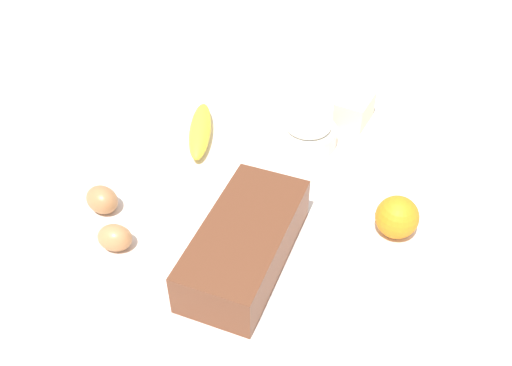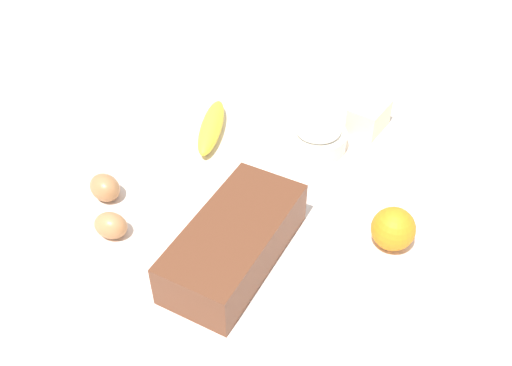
{
  "view_description": "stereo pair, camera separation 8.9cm",
  "coord_description": "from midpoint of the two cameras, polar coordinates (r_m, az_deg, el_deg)",
  "views": [
    {
      "loc": [
        -0.74,
        -0.18,
        0.72
      ],
      "look_at": [
        0.0,
        0.0,
        0.04
      ],
      "focal_mm": 39.51,
      "sensor_mm": 36.0,
      "label": 1
    },
    {
      "loc": [
        -0.71,
        -0.27,
        0.72
      ],
      "look_at": [
        0.0,
        0.0,
        0.04
      ],
      "focal_mm": 39.51,
      "sensor_mm": 36.0,
      "label": 2
    }
  ],
  "objects": [
    {
      "name": "flour_bowl",
      "position": [
        1.16,
        8.44,
        4.67
      ],
      "size": [
        0.12,
        0.12,
        0.06
      ],
      "color": "silver",
      "rests_on": "ground_plane"
    },
    {
      "name": "butter_block",
      "position": [
        1.23,
        13.39,
        6.46
      ],
      "size": [
        0.1,
        0.08,
        0.06
      ],
      "primitive_type": "cube",
      "rotation": [
        0.0,
        0.0,
        -0.24
      ],
      "color": "#F4EDB2",
      "rests_on": "ground_plane"
    },
    {
      "name": "banana",
      "position": [
        1.19,
        -2.4,
        5.61
      ],
      "size": [
        0.2,
        0.09,
        0.04
      ],
      "primitive_type": "ellipsoid",
      "rotation": [
        0.0,
        0.0,
        3.37
      ],
      "color": "yellow",
      "rests_on": "ground_plane"
    },
    {
      "name": "egg_near_butter",
      "position": [
        0.99,
        -12.01,
        -4.33
      ],
      "size": [
        0.05,
        0.06,
        0.05
      ],
      "primitive_type": "ellipsoid",
      "rotation": [
        0.0,
        1.57,
        1.57
      ],
      "color": "#B87D4B",
      "rests_on": "ground_plane"
    },
    {
      "name": "orange_fruit",
      "position": [
        0.98,
        16.28,
        -4.58
      ],
      "size": [
        0.07,
        0.07,
        0.07
      ],
      "primitive_type": "sphere",
      "color": "orange",
      "rests_on": "ground_plane"
    },
    {
      "name": "loaf_pan",
      "position": [
        0.92,
        0.61,
        -6.0
      ],
      "size": [
        0.29,
        0.17,
        0.08
      ],
      "rotation": [
        0.0,
        0.0,
        -0.13
      ],
      "color": "brown",
      "rests_on": "ground_plane"
    },
    {
      "name": "ground_plane",
      "position": [
        1.06,
        2.41,
        -2.12
      ],
      "size": [
        2.4,
        2.4,
        0.02
      ],
      "primitive_type": "cube",
      "color": "beige"
    },
    {
      "name": "egg_beside_bowl",
      "position": [
        1.06,
        -12.76,
        -0.54
      ],
      "size": [
        0.07,
        0.08,
        0.05
      ],
      "primitive_type": "ellipsoid",
      "rotation": [
        0.0,
        1.57,
        4.31
      ],
      "color": "#AE7647",
      "rests_on": "ground_plane"
    }
  ]
}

